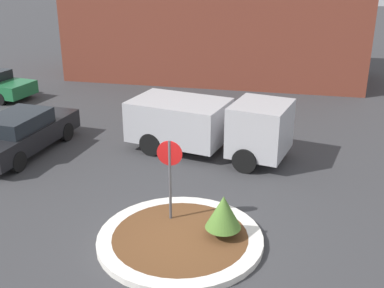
% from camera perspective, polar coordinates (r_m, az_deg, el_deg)
% --- Properties ---
extents(ground_plane, '(120.00, 120.00, 0.00)m').
position_cam_1_polar(ground_plane, '(11.98, -1.41, -11.50)').
color(ground_plane, '#38383A').
extents(traffic_island, '(4.04, 4.04, 0.17)m').
position_cam_1_polar(traffic_island, '(11.93, -1.41, -11.17)').
color(traffic_island, silver).
rests_on(traffic_island, ground_plane).
extents(stop_sign, '(0.65, 0.07, 2.33)m').
position_cam_1_polar(stop_sign, '(11.96, -2.64, -2.84)').
color(stop_sign, '#4C4C51').
rests_on(stop_sign, ground_plane).
extents(island_shrub, '(0.87, 0.87, 1.07)m').
position_cam_1_polar(island_shrub, '(11.59, 3.74, -8.03)').
color(island_shrub, brown).
rests_on(island_shrub, traffic_island).
extents(utility_truck, '(5.83, 3.26, 2.04)m').
position_cam_1_polar(utility_truck, '(16.58, 1.97, 2.45)').
color(utility_truck, '#B2B2B7').
rests_on(utility_truck, ground_plane).
extents(storefront_building, '(15.84, 6.07, 7.21)m').
position_cam_1_polar(storefront_building, '(27.34, 2.89, 15.48)').
color(storefront_building, brown).
rests_on(storefront_building, ground_plane).
extents(parked_sedan_black, '(2.15, 4.82, 1.48)m').
position_cam_1_polar(parked_sedan_black, '(17.71, -19.46, 1.28)').
color(parked_sedan_black, black).
rests_on(parked_sedan_black, ground_plane).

